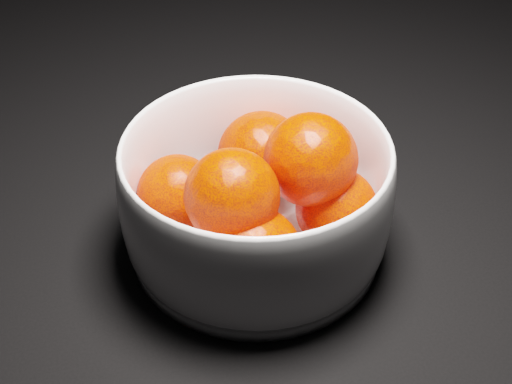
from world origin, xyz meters
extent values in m
cylinder|color=white|center=(0.25, -0.13, 0.01)|extent=(0.20, 0.20, 0.01)
sphere|color=red|center=(0.27, -0.07, 0.05)|extent=(0.07, 0.07, 0.07)
sphere|color=red|center=(0.19, -0.10, 0.05)|extent=(0.06, 0.06, 0.06)
sphere|color=red|center=(0.23, -0.18, 0.05)|extent=(0.08, 0.08, 0.08)
sphere|color=red|center=(0.31, -0.15, 0.05)|extent=(0.06, 0.06, 0.06)
sphere|color=red|center=(0.22, -0.16, 0.08)|extent=(0.07, 0.07, 0.07)
sphere|color=red|center=(0.29, -0.14, 0.08)|extent=(0.07, 0.07, 0.07)
camera|label=1|loc=(0.14, -0.53, 0.40)|focal=50.00mm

